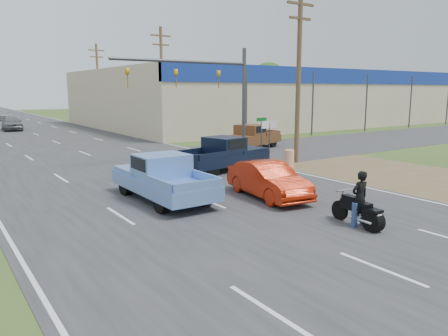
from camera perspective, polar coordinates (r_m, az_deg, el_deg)
ground at (r=11.65m, az=19.78°, el=-12.38°), size 200.00×200.00×0.00m
main_road at (r=47.22m, az=-23.35°, el=4.06°), size 15.00×180.00×0.02m
cross_road at (r=26.11m, az=-13.92°, el=0.30°), size 120.00×10.00×0.02m
dirt_verge at (r=25.98m, az=16.34°, el=0.13°), size 8.00×18.00×0.01m
big_box_store at (r=61.62m, az=7.39°, el=9.12°), size 50.00×28.10×6.60m
utility_pole_1 at (r=26.57m, az=9.71°, el=12.11°), size 2.00×0.28×10.00m
utility_pole_2 at (r=41.48m, az=-8.13°, el=11.40°), size 2.00×0.28×10.00m
utility_pole_3 at (r=58.16m, az=-16.14°, el=10.73°), size 2.00×0.28×10.00m
tree_3 at (r=99.42m, az=5.83°, el=11.17°), size 8.40×8.40×10.40m
tree_5 at (r=108.40m, az=-13.48°, el=10.70°), size 7.98×7.98×9.88m
barrel_0 at (r=25.09m, az=8.50°, el=1.23°), size 0.56×0.56×1.00m
barrel_1 at (r=32.01m, az=-1.34°, el=3.26°), size 0.56×0.56×1.00m
lane_sign at (r=26.54m, az=5.96°, el=4.82°), size 1.20×0.08×2.52m
street_name_sign at (r=28.10m, az=4.91°, el=4.53°), size 0.80×0.08×2.61m
signal_mast at (r=27.44m, az=-1.93°, el=11.11°), size 9.12×0.40×7.00m
red_convertible at (r=17.82m, az=5.79°, el=-1.60°), size 2.11×4.58×1.46m
motorcycle at (r=14.69m, az=17.37°, el=-5.57°), size 0.66×2.15×1.09m
rider at (r=14.62m, az=17.30°, el=-4.09°), size 0.66×0.47×1.73m
blue_pickup at (r=17.57m, az=-8.17°, el=-1.15°), size 2.17×5.57×1.85m
navy_pickup at (r=23.85m, az=0.06°, el=1.91°), size 5.81×3.15×1.83m
brown_pickup at (r=32.61m, az=3.41°, el=4.09°), size 5.82×3.68×1.80m
distant_car_grey at (r=52.97m, az=-25.98°, el=5.31°), size 2.23×4.87×1.62m
distant_car_silver at (r=72.22m, az=-26.96°, el=6.23°), size 2.42×5.39×1.53m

